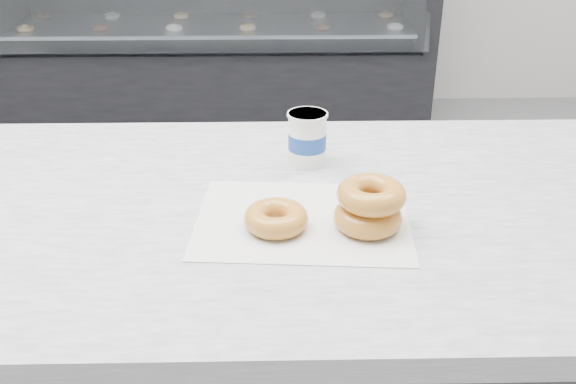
# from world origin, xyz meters

# --- Properties ---
(ground) EXTENTS (5.00, 5.00, 0.00)m
(ground) POSITION_xyz_m (0.00, 0.00, 0.00)
(ground) COLOR gray
(ground) RESTS_ON ground
(display_case) EXTENTS (2.40, 0.74, 1.25)m
(display_case) POSITION_xyz_m (0.00, 2.12, 0.49)
(display_case) COLOR black
(display_case) RESTS_ON ground
(wax_paper) EXTENTS (0.36, 0.28, 0.00)m
(wax_paper) POSITION_xyz_m (0.39, -0.66, 0.90)
(wax_paper) COLOR silver
(wax_paper) RESTS_ON counter
(donut_single) EXTENTS (0.13, 0.13, 0.04)m
(donut_single) POSITION_xyz_m (0.34, -0.68, 0.92)
(donut_single) COLOR gold
(donut_single) RESTS_ON wax_paper
(donut_stack) EXTENTS (0.12, 0.12, 0.08)m
(donut_stack) POSITION_xyz_m (0.49, -0.68, 0.94)
(donut_stack) COLOR gold
(donut_stack) RESTS_ON wax_paper
(coffee_cup) EXTENTS (0.09, 0.09, 0.10)m
(coffee_cup) POSITION_xyz_m (0.40, -0.44, 0.95)
(coffee_cup) COLOR white
(coffee_cup) RESTS_ON counter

